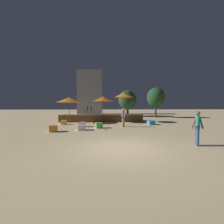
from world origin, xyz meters
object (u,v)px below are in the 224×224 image
Objects in this scene: cube_seat_4 at (64,122)px; frisbee_disc at (105,130)px; bistro_chair_1 at (92,109)px; bistro_chair_2 at (100,109)px; background_tree_0 at (127,100)px; cube_seat_3 at (81,127)px; cube_seat_2 at (99,125)px; bistro_chair_0 at (87,109)px; person_0 at (197,127)px; background_tree_1 at (156,97)px; cube_seat_0 at (53,129)px; cube_seat_5 at (151,123)px; background_tree_2 at (128,100)px; patio_umbrella_1 at (124,95)px; patio_umbrella_0 at (103,99)px; patio_umbrella_2 at (69,100)px; cube_seat_1 at (82,124)px; person_1 at (123,117)px.

frisbee_disc is (4.11, -3.64, -0.18)m from cube_seat_4.
bistro_chair_1 is 1.00× the size of bistro_chair_2.
cube_seat_3 is at bearing -112.27° from background_tree_0.
cube_seat_2 is 13.56m from background_tree_0.
person_0 is at bearing 44.82° from bistro_chair_0.
background_tree_1 reaches higher than background_tree_0.
cube_seat_4 is at bearing 95.34° from cube_seat_0.
cube_seat_5 is at bearing 21.74° from cube_seat_2.
background_tree_2 is (-0.25, 19.28, 1.90)m from person_0.
bistro_chair_2 reaches higher than cube_seat_4.
bistro_chair_2 is at bearing 153.14° from patio_umbrella_1.
background_tree_0 reaches higher than person_0.
bistro_chair_2 reaches higher than cube_seat_0.
person_0 is 1.81× the size of bistro_chair_0.
person_0 is (-0.24, -7.71, 0.67)m from cube_seat_5.
background_tree_2 is at bearing 92.41° from cube_seat_5.
cube_seat_5 is at bearing -42.54° from patio_umbrella_1.
cube_seat_3 is 2.57× the size of frisbee_disc.
patio_umbrella_1 is 10.41m from person_0.
cube_seat_3 is at bearing -142.41° from cube_seat_2.
patio_umbrella_0 is at bearing 85.95° from bistro_chair_0.
cube_seat_5 is 9.44m from background_tree_1.
patio_umbrella_2 is at bearing -150.99° from background_tree_1.
cube_seat_4 is (-3.59, 2.59, -0.03)m from cube_seat_2.
frisbee_disc is (2.02, -1.86, -0.19)m from cube_seat_1.
background_tree_0 is at bearing -161.70° from person_0.
bistro_chair_2 is at bearing 91.39° from cube_seat_2.
cube_seat_3 is 0.15× the size of background_tree_2.
cube_seat_3 is 0.40× the size of person_0.
bistro_chair_2 is at bearing 145.00° from cube_seat_5.
bistro_chair_2 is at bearing 80.02° from cube_seat_3.
cube_seat_2 is 0.71× the size of bistro_chair_1.
cube_seat_5 is 11.86m from background_tree_2.
patio_umbrella_0 is at bearing -179.43° from patio_umbrella_1.
patio_umbrella_1 is 4.24m from bistro_chair_1.
patio_umbrella_1 is 6.45m from frisbee_disc.
background_tree_2 is (4.69, 7.95, 1.35)m from bistro_chair_2.
patio_umbrella_1 is at bearing 3.84° from patio_umbrella_2.
patio_umbrella_1 is at bearing 137.46° from cube_seat_5.
cube_seat_1 is 0.12× the size of background_tree_0.
patio_umbrella_1 is 6.25× the size of cube_seat_1.
cube_seat_0 is 6.72m from bistro_chair_0.
background_tree_0 is at bearing -22.13° from bistro_chair_1.
bistro_chair_1 is (2.24, 1.77, -1.05)m from patio_umbrella_2.
cube_seat_3 is at bearing 178.49° from frisbee_disc.
background_tree_1 is (6.27, 9.80, 2.24)m from person_1.
cube_seat_1 is at bearing 95.84° from cube_seat_3.
patio_umbrella_0 is 2.34m from patio_umbrella_1.
background_tree_0 is (3.96, 8.38, 0.22)m from patio_umbrella_0.
cube_seat_5 is 0.78× the size of bistro_chair_2.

